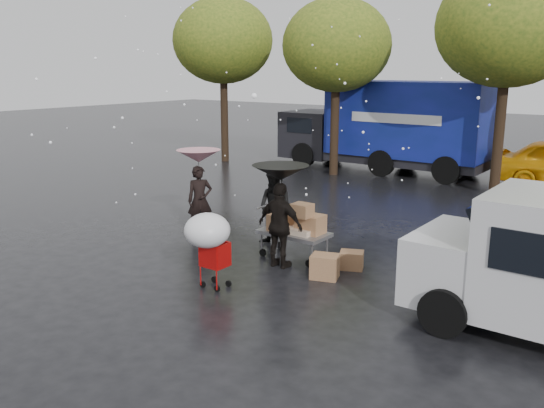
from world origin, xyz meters
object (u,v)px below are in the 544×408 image
Objects in this scene: shopping_cart at (209,235)px; person_black at (280,225)px; person_pink at (200,200)px; blue_truck at (388,127)px; vendor_cart at (297,226)px.

person_black is at bearing 79.99° from shopping_cart.
person_black is at bearing -68.63° from person_pink.
person_black is 0.21× the size of blue_truck.
blue_truck is at bearing 102.09° from shopping_cart.
vendor_cart is 0.18× the size of blue_truck.
person_black reaches higher than shopping_cart.
person_black is 1.21× the size of shopping_cart.
person_black is 1.17× the size of vendor_cart.
person_black reaches higher than vendor_cart.
vendor_cart is 11.48m from blue_truck.
person_black reaches higher than person_pink.
vendor_cart is (-0.03, 0.65, -0.16)m from person_black.
person_black is 12.10m from blue_truck.
person_black is (3.01, -0.81, 0.04)m from person_pink.
person_pink is at bearing 136.00° from shopping_cart.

